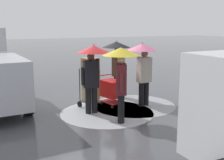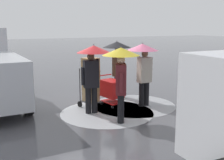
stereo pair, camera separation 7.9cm
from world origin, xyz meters
TOP-DOWN VIEW (x-y plane):
  - ground_plane at (0.00, 0.00)m, footprint 90.00×90.00m
  - slush_patch_near_cluster at (0.25, 1.44)m, footprint 2.93×2.93m
  - slush_patch_mid_street at (-0.93, 1.04)m, footprint 2.85×2.85m
  - shopping_cart_vendor at (-0.22, 0.79)m, footprint 0.71×0.91m
  - hand_dolly_boxes at (0.50, 0.69)m, footprint 0.70×0.82m
  - pedestrian_pink_side at (0.65, 1.27)m, footprint 1.04×1.04m
  - pedestrian_black_side at (-0.89, -0.18)m, footprint 1.04×1.04m
  - pedestrian_white_side at (0.22, 2.33)m, footprint 1.04×1.04m
  - pedestrian_far_side at (-1.15, 1.26)m, footprint 1.04×1.04m

SIDE VIEW (x-z plane):
  - ground_plane at x=0.00m, z-range 0.00..0.00m
  - slush_patch_near_cluster at x=0.25m, z-range 0.00..0.01m
  - slush_patch_mid_street at x=-0.93m, z-range 0.00..0.01m
  - shopping_cart_vendor at x=-0.22m, z-range 0.06..1.08m
  - hand_dolly_boxes at x=0.50m, z-range 0.09..1.76m
  - pedestrian_pink_side at x=0.65m, z-range 0.51..2.66m
  - pedestrian_black_side at x=-0.89m, z-range 0.51..2.66m
  - pedestrian_white_side at x=0.22m, z-range 0.51..2.66m
  - pedestrian_far_side at x=-1.15m, z-range 0.51..2.66m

